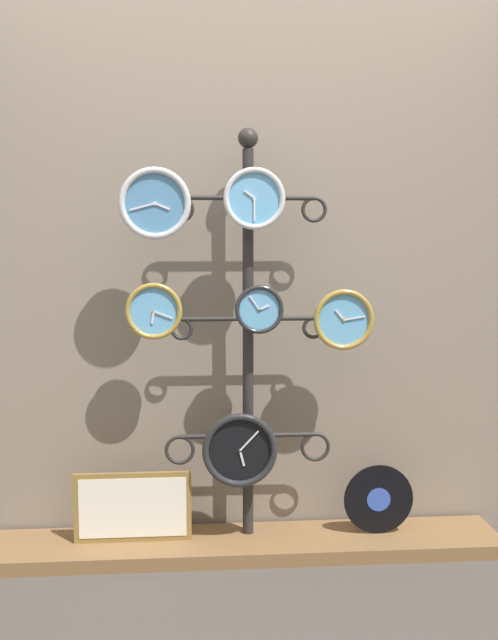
% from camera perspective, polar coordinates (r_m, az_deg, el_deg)
% --- Properties ---
extents(ground_plane, '(12.00, 12.00, 0.00)m').
position_cam_1_polar(ground_plane, '(3.09, 0.58, -19.76)').
color(ground_plane, '#47423D').
extents(shop_wall, '(4.40, 0.04, 2.80)m').
position_cam_1_polar(shop_wall, '(3.35, -0.30, 7.02)').
color(shop_wall, gray).
rests_on(shop_wall, ground_plane).
extents(low_shelf, '(2.20, 0.36, 0.06)m').
position_cam_1_polar(low_shelf, '(3.39, 0.01, -16.73)').
color(low_shelf, brown).
rests_on(low_shelf, ground_plane).
extents(display_stand, '(0.73, 0.43, 1.81)m').
position_cam_1_polar(display_stand, '(3.27, -0.07, -6.76)').
color(display_stand, '#282623').
rests_on(display_stand, ground_plane).
extents(clock_top_left, '(0.29, 0.04, 0.29)m').
position_cam_1_polar(clock_top_left, '(3.07, -7.18, 8.81)').
color(clock_top_left, '#4C84B2').
extents(clock_top_center, '(0.26, 0.04, 0.26)m').
position_cam_1_polar(clock_top_center, '(3.10, 0.41, 9.23)').
color(clock_top_center, '#60A8DB').
extents(clock_middle_left, '(0.24, 0.04, 0.24)m').
position_cam_1_polar(clock_middle_left, '(3.11, -7.27, 0.68)').
color(clock_middle_left, '#60A8DB').
extents(clock_middle_center, '(0.20, 0.04, 0.20)m').
position_cam_1_polar(clock_middle_center, '(3.10, 0.79, 0.81)').
color(clock_middle_center, '#60A8DB').
extents(clock_middle_right, '(0.26, 0.04, 0.26)m').
position_cam_1_polar(clock_middle_right, '(3.17, 7.22, 0.03)').
color(clock_middle_right, '#60A8DB').
extents(clock_bottom_center, '(0.32, 0.04, 0.32)m').
position_cam_1_polar(clock_bottom_center, '(3.19, -0.70, -9.88)').
color(clock_bottom_center, black).
extents(vinyl_record, '(0.31, 0.01, 0.31)m').
position_cam_1_polar(vinyl_record, '(3.42, 9.84, -13.31)').
color(vinyl_record, black).
rests_on(vinyl_record, low_shelf).
extents(picture_frame, '(0.50, 0.02, 0.30)m').
position_cam_1_polar(picture_frame, '(3.33, -8.84, -13.91)').
color(picture_frame, olive).
rests_on(picture_frame, low_shelf).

